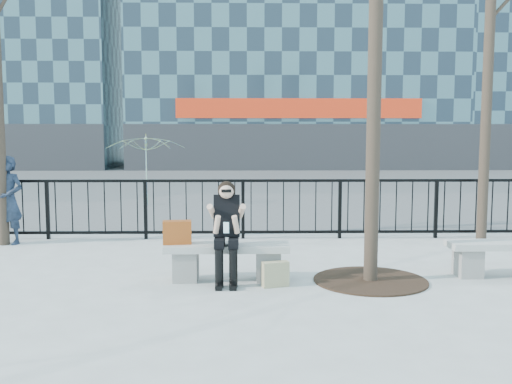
{
  "coord_description": "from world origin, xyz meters",
  "views": [
    {
      "loc": [
        0.25,
        -7.46,
        1.96
      ],
      "look_at": [
        0.4,
        0.8,
        1.1
      ],
      "focal_mm": 40.0,
      "sensor_mm": 36.0,
      "label": 1
    }
  ],
  "objects_px": {
    "bench_second": "(507,255)",
    "standing_man": "(8,200)",
    "seated_woman": "(227,233)",
    "bench_main": "(227,258)"
  },
  "relations": [
    {
      "from": "bench_second",
      "to": "standing_man",
      "type": "xyz_separation_m",
      "value": [
        -7.76,
        2.41,
        0.49
      ]
    },
    {
      "from": "bench_second",
      "to": "seated_woman",
      "type": "relative_size",
      "value": 1.2
    },
    {
      "from": "seated_woman",
      "to": "standing_man",
      "type": "relative_size",
      "value": 0.86
    },
    {
      "from": "bench_main",
      "to": "standing_man",
      "type": "bearing_deg",
      "value": 146.87
    },
    {
      "from": "bench_main",
      "to": "seated_woman",
      "type": "relative_size",
      "value": 1.23
    },
    {
      "from": "bench_second",
      "to": "standing_man",
      "type": "height_order",
      "value": "standing_man"
    },
    {
      "from": "bench_main",
      "to": "bench_second",
      "type": "distance_m",
      "value": 3.83
    },
    {
      "from": "standing_man",
      "to": "bench_main",
      "type": "bearing_deg",
      "value": -17.13
    },
    {
      "from": "bench_second",
      "to": "seated_woman",
      "type": "height_order",
      "value": "seated_woman"
    },
    {
      "from": "bench_second",
      "to": "standing_man",
      "type": "relative_size",
      "value": 1.03
    }
  ]
}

